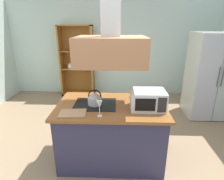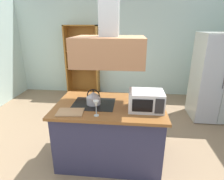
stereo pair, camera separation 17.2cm
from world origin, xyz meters
name	(u,v)px [view 1 (the left image)]	position (x,y,z in m)	size (l,w,h in m)	color
ground_plane	(107,155)	(0.00, 0.00, 0.00)	(7.80, 7.80, 0.00)	#8D7256
wall_back	(113,48)	(0.00, 3.00, 1.35)	(6.00, 0.12, 2.70)	silver
kitchen_island	(111,132)	(0.06, -0.01, 0.45)	(1.55, 0.99, 0.90)	#30304F
range_hood	(111,42)	(0.06, -0.01, 1.77)	(0.90, 0.70, 1.21)	#B1764D
refrigerator	(211,76)	(2.18, 1.54, 0.92)	(0.90, 0.77, 1.84)	beige
dish_cabinet	(77,65)	(-1.03, 2.78, 0.89)	(0.92, 0.40, 1.98)	#9B6325
kettle	(95,98)	(-0.17, -0.01, 1.00)	(0.20, 0.20, 0.23)	#B8B6BE
cutting_board	(73,113)	(-0.42, -0.33, 0.91)	(0.34, 0.24, 0.02)	#A98157
microwave	(148,100)	(0.56, -0.12, 1.03)	(0.46, 0.35, 0.26)	silver
wine_glass_on_counter	(99,105)	(-0.07, -0.37, 1.05)	(0.08, 0.08, 0.21)	silver
fruit_bowl	(137,94)	(0.46, 0.30, 0.95)	(0.20, 0.20, 0.14)	#4C7299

